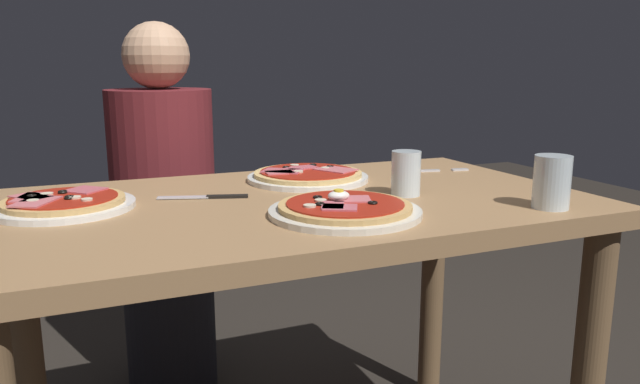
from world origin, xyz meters
The scene contains 9 objects.
dining_table centered at (0.00, 0.00, 0.64)m, with size 1.27×0.74×0.77m.
pizza_foreground centered at (0.04, -0.17, 0.78)m, with size 0.30×0.30×0.05m.
pizza_across_left centered at (0.10, 0.18, 0.78)m, with size 0.30×0.30×0.03m.
pizza_across_right centered at (-0.46, 0.09, 0.78)m, with size 0.28×0.28×0.03m.
water_glass_near centered at (0.45, -0.28, 0.82)m, with size 0.07×0.07×0.11m.
water_glass_far centered at (0.24, -0.06, 0.81)m, with size 0.07×0.07×0.10m.
fork centered at (0.47, 0.17, 0.77)m, with size 0.16×0.05×0.00m.
knife centered at (-0.17, 0.08, 0.77)m, with size 0.19×0.08×0.01m.
diner_person centered at (-0.18, 0.70, 0.56)m, with size 0.32×0.32×1.18m.
Camera 1 is at (-0.44, -1.19, 1.06)m, focal length 33.69 mm.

